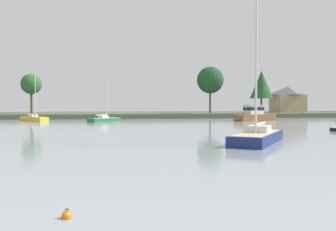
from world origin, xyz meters
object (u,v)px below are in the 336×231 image
(cruiser_wood, at_px, (252,117))
(mooring_buoy_orange, at_px, (67,216))
(sailboat_yellow, at_px, (34,120))
(sailboat_green, at_px, (105,120))
(mooring_buoy_red, at_px, (298,119))
(sailboat_navy, at_px, (258,139))

(cruiser_wood, bearing_deg, mooring_buoy_orange, -117.65)
(sailboat_yellow, distance_m, cruiser_wood, 44.80)
(sailboat_green, distance_m, mooring_buoy_orange, 61.01)
(cruiser_wood, xyz_separation_m, mooring_buoy_red, (15.07, 7.75, -0.74))
(sailboat_navy, height_order, mooring_buoy_orange, sailboat_navy)
(sailboat_yellow, relative_size, mooring_buoy_red, 27.45)
(cruiser_wood, bearing_deg, sailboat_navy, -112.52)
(cruiser_wood, relative_size, mooring_buoy_red, 28.23)
(sailboat_yellow, relative_size, cruiser_wood, 0.97)
(sailboat_yellow, xyz_separation_m, cruiser_wood, (44.41, -5.93, 0.55))
(sailboat_navy, relative_size, mooring_buoy_red, 38.69)
(sailboat_green, height_order, sailboat_navy, sailboat_navy)
(cruiser_wood, distance_m, mooring_buoy_orange, 66.62)
(sailboat_green, bearing_deg, cruiser_wood, -3.79)
(mooring_buoy_orange, bearing_deg, sailboat_green, 89.35)
(sailboat_yellow, distance_m, mooring_buoy_red, 59.51)
(sailboat_green, height_order, mooring_buoy_orange, sailboat_green)
(sailboat_yellow, height_order, sailboat_navy, sailboat_navy)
(mooring_buoy_orange, bearing_deg, mooring_buoy_red, 55.44)
(cruiser_wood, bearing_deg, sailboat_green, 176.21)
(cruiser_wood, relative_size, mooring_buoy_orange, 28.97)
(sailboat_yellow, distance_m, sailboat_navy, 54.07)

